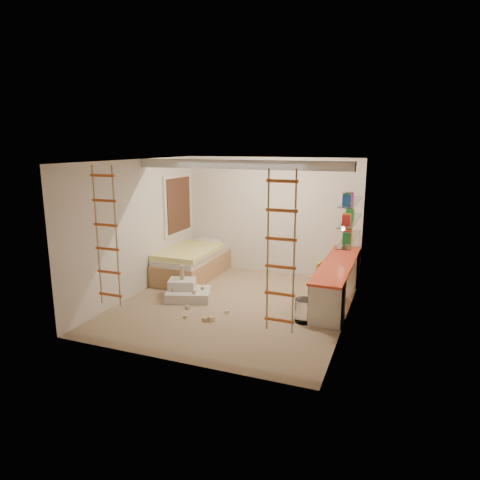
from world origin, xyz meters
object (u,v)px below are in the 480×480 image
at_px(swivel_chair, 319,286).
at_px(play_platform, 187,291).
at_px(desk, 337,280).
at_px(bed, 193,262).

xyz_separation_m(swivel_chair, play_platform, (-2.36, -0.82, -0.13)).
distance_m(desk, swivel_chair, 0.35).
bearing_deg(play_platform, swivel_chair, 19.17).
height_order(desk, bed, desk).
height_order(bed, play_platform, bed).
bearing_deg(bed, swivel_chair, -8.66).
xyz_separation_m(desk, play_platform, (-2.67, -0.89, -0.26)).
distance_m(desk, bed, 3.22).
bearing_deg(swivel_chair, bed, 171.34).
bearing_deg(play_platform, bed, 112.57).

